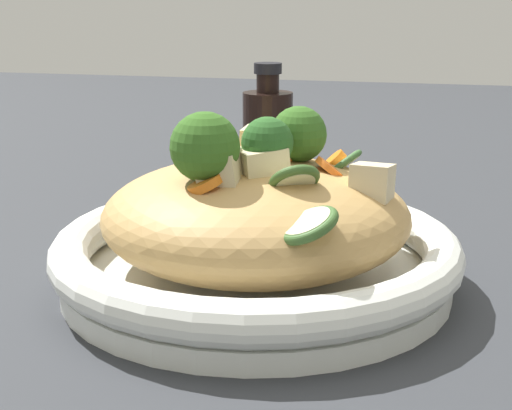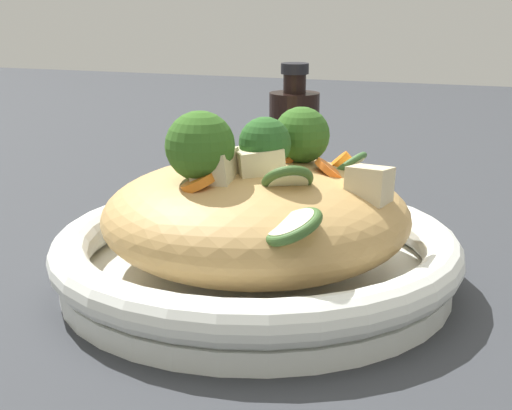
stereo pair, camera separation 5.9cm
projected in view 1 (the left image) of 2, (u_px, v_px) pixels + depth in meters
The scene contains 8 objects.
ground_plane at pixel (256, 285), 0.61m from camera, with size 3.00×3.00×0.00m, color #2E3034.
serving_bowl at pixel (256, 256), 0.60m from camera, with size 0.32×0.32×0.05m.
noodle_heap at pixel (256, 215), 0.59m from camera, with size 0.24×0.24×0.09m.
broccoli_florets at pixel (250, 143), 0.56m from camera, with size 0.12×0.14×0.06m.
carrot_coins at pixel (275, 167), 0.58m from camera, with size 0.12×0.14×0.03m.
zucchini_slices at pixel (313, 193), 0.54m from camera, with size 0.07×0.19×0.04m.
chicken_chunks at pixel (276, 162), 0.59m from camera, with size 0.14×0.15×0.04m.
soy_sauce_bottle at pixel (268, 139), 0.88m from camera, with size 0.06×0.06×0.15m.
Camera 1 is at (-0.14, 0.55, 0.23)m, focal length 52.93 mm.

